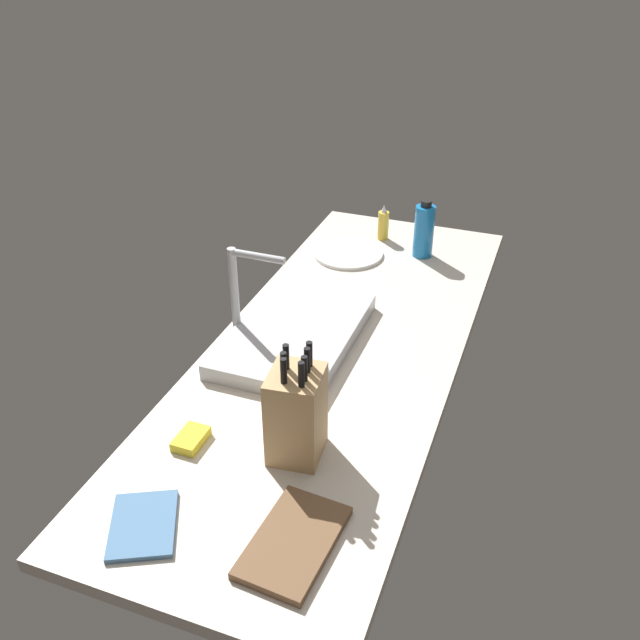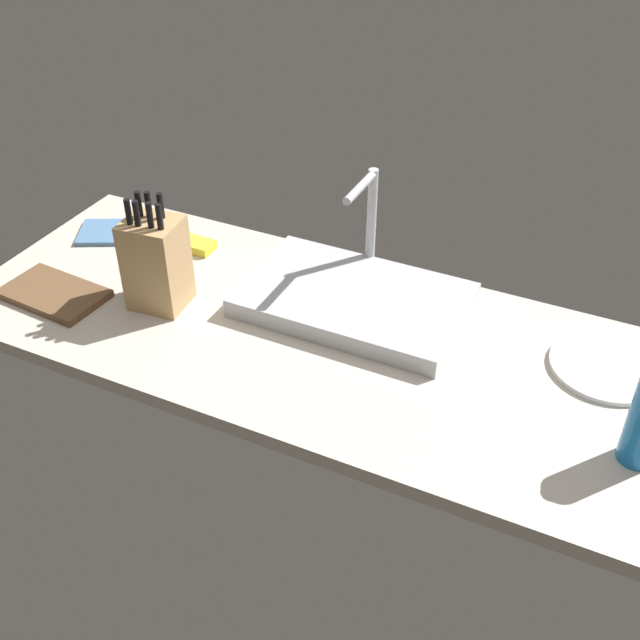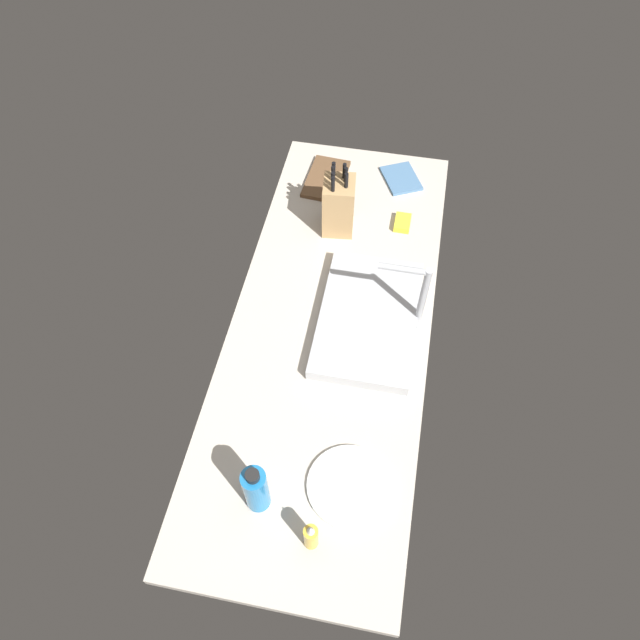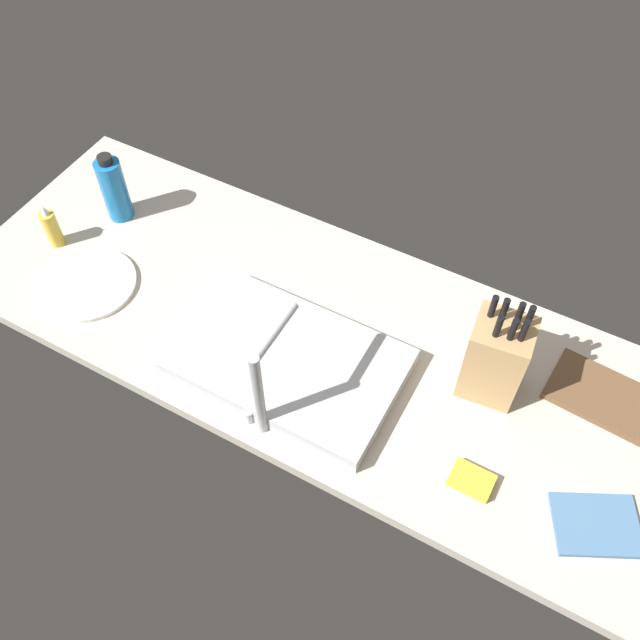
% 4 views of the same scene
% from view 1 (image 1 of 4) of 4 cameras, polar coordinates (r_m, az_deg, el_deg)
% --- Properties ---
extents(countertop_slab, '(1.83, 0.68, 0.04)m').
position_cam_1_polar(countertop_slab, '(1.97, 1.45, -2.58)').
color(countertop_slab, beige).
rests_on(countertop_slab, ground).
extents(sink_basin, '(0.52, 0.33, 0.05)m').
position_cam_1_polar(sink_basin, '(1.97, -2.12, -1.22)').
color(sink_basin, '#B7BABF').
rests_on(sink_basin, countertop_slab).
extents(faucet, '(0.06, 0.17, 0.28)m').
position_cam_1_polar(faucet, '(1.92, -6.56, 2.85)').
color(faucet, '#B7BABF').
rests_on(faucet, countertop_slab).
extents(knife_block, '(0.14, 0.13, 0.28)m').
position_cam_1_polar(knife_block, '(1.54, -1.98, -7.73)').
color(knife_block, tan).
rests_on(knife_block, countertop_slab).
extents(cutting_board, '(0.26, 0.17, 0.02)m').
position_cam_1_polar(cutting_board, '(1.42, -2.19, -17.84)').
color(cutting_board, brown).
rests_on(cutting_board, countertop_slab).
extents(soap_bottle, '(0.04, 0.04, 0.13)m').
position_cam_1_polar(soap_bottle, '(2.57, 5.25, 7.88)').
color(soap_bottle, gold).
rests_on(soap_bottle, countertop_slab).
extents(water_bottle, '(0.07, 0.07, 0.21)m').
position_cam_1_polar(water_bottle, '(2.44, 8.59, 7.33)').
color(water_bottle, '#1970B7').
rests_on(water_bottle, countertop_slab).
extents(dinner_plate, '(0.25, 0.25, 0.01)m').
position_cam_1_polar(dinner_plate, '(2.46, 2.34, 5.52)').
color(dinner_plate, white).
rests_on(dinner_plate, countertop_slab).
extents(dish_towel, '(0.21, 0.19, 0.01)m').
position_cam_1_polar(dish_towel, '(1.50, -14.41, -16.08)').
color(dish_towel, teal).
rests_on(dish_towel, countertop_slab).
extents(dish_sponge, '(0.09, 0.06, 0.02)m').
position_cam_1_polar(dish_sponge, '(1.66, -10.62, -9.64)').
color(dish_sponge, yellow).
rests_on(dish_sponge, countertop_slab).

